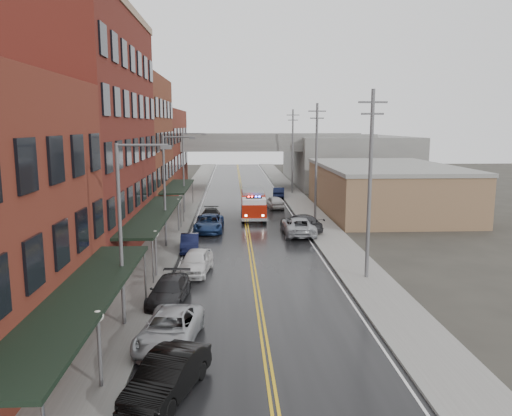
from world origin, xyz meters
name	(u,v)px	position (x,y,z in m)	size (l,w,h in m)	color
ground	(276,415)	(0.00, 0.00, 0.00)	(220.00, 220.00, 0.00)	#2D2B26
road	(248,231)	(0.00, 30.00, 0.01)	(11.00, 160.00, 0.02)	black
sidewalk_left	(169,231)	(-7.30, 30.00, 0.07)	(3.00, 160.00, 0.15)	slate
sidewalk_right	(325,230)	(7.30, 30.00, 0.07)	(3.00, 160.00, 0.15)	slate
curb_left	(187,231)	(-5.65, 30.00, 0.07)	(0.30, 160.00, 0.15)	gray
curb_right	(308,230)	(5.65, 30.00, 0.07)	(0.30, 160.00, 0.15)	gray
brick_building_b	(74,136)	(-13.30, 23.00, 9.00)	(9.00, 20.00, 18.00)	#5C1918
brick_building_c	(124,146)	(-13.30, 40.50, 7.50)	(9.00, 15.00, 15.00)	brown
brick_building_far	(150,152)	(-13.30, 58.00, 6.00)	(9.00, 20.00, 12.00)	maroon
tan_building	(385,190)	(16.00, 40.00, 2.50)	(14.00, 22.00, 5.00)	#8E6C4C
right_far_block	(344,159)	(18.00, 70.00, 4.00)	(18.00, 30.00, 8.00)	slate
awning_0	(83,296)	(-7.49, 4.00, 2.99)	(2.60, 16.00, 3.09)	black
awning_1	(155,214)	(-7.49, 23.00, 2.99)	(2.60, 18.00, 3.09)	black
awning_2	(178,186)	(-7.49, 40.50, 2.99)	(2.60, 13.00, 3.09)	black
globe_lamp_0	(98,331)	(-6.40, 2.00, 2.31)	(0.44, 0.44, 3.12)	#59595B
globe_lamp_1	(155,243)	(-6.40, 16.00, 2.31)	(0.44, 0.44, 3.12)	#59595B
globe_lamp_2	(178,207)	(-6.40, 30.00, 2.31)	(0.44, 0.44, 3.12)	#59595B
street_lamp_0	(125,223)	(-6.55, 8.00, 5.19)	(2.64, 0.22, 9.00)	#59595B
street_lamp_1	(167,184)	(-6.55, 24.00, 5.19)	(2.64, 0.22, 9.00)	#59595B
street_lamp_2	(186,167)	(-6.55, 40.00, 5.19)	(2.64, 0.22, 9.00)	#59595B
utility_pole_0	(370,182)	(7.20, 15.00, 6.31)	(1.80, 0.24, 12.00)	#59595B
utility_pole_1	(316,160)	(7.20, 35.00, 6.31)	(1.80, 0.24, 12.00)	#59595B
utility_pole_2	(293,150)	(7.20, 55.00, 6.31)	(1.80, 0.24, 12.00)	#59595B
overpass	(241,150)	(0.00, 62.00, 5.99)	(40.00, 10.00, 7.50)	slate
fire_truck	(253,203)	(0.83, 36.86, 1.56)	(3.26, 7.92, 2.88)	#941506
parked_car_left_1	(167,376)	(-3.85, 1.44, 0.78)	(1.65, 4.72, 1.55)	black
parked_car_left_2	(170,329)	(-4.30, 5.80, 0.73)	(2.42, 5.26, 1.46)	#A6AAAE
parked_car_left_3	(169,291)	(-5.00, 11.30, 0.68)	(1.91, 4.70, 1.36)	black
parked_car_left_4	(196,262)	(-3.90, 16.80, 0.79)	(1.87, 4.65, 1.59)	silver
parked_car_left_5	(190,243)	(-4.79, 22.80, 0.66)	(1.40, 4.03, 1.33)	black
parked_car_left_6	(209,223)	(-3.60, 30.13, 0.78)	(2.58, 5.59, 1.55)	navy
parked_car_left_7	(211,215)	(-3.60, 34.80, 0.67)	(1.88, 4.62, 1.34)	black
parked_car_right_0	(298,226)	(4.53, 28.20, 0.82)	(2.73, 5.91, 1.64)	#A2A4AA
parked_car_right_1	(301,223)	(5.00, 29.80, 0.81)	(2.26, 5.57, 1.62)	#2A2A2D
parked_car_right_2	(274,202)	(3.60, 42.88, 0.75)	(1.77, 4.40, 1.50)	silver
parked_car_right_3	(279,192)	(5.00, 51.95, 0.70)	(1.49, 4.26, 1.40)	black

